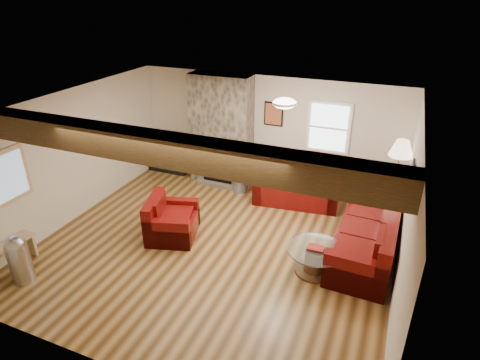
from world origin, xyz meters
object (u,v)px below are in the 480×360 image
at_px(sofa_three, 366,233).
at_px(armchair_red, 172,217).
at_px(floor_lamp, 401,153).
at_px(loveseat, 298,180).
at_px(television, 168,143).
at_px(coffee_table, 315,260).
at_px(tv_cabinet, 170,161).

xyz_separation_m(sofa_three, armchair_red, (-3.34, -0.73, -0.05)).
bearing_deg(floor_lamp, armchair_red, -150.50).
relative_size(loveseat, floor_lamp, 1.04).
relative_size(loveseat, television, 2.37).
xyz_separation_m(coffee_table, tv_cabinet, (-4.24, 2.55, 0.03)).
relative_size(sofa_three, tv_cabinet, 2.23).
relative_size(loveseat, armchair_red, 1.85).
relative_size(coffee_table, television, 1.25).
xyz_separation_m(sofa_three, coffee_table, (-0.69, -0.77, -0.21)).
height_order(loveseat, floor_lamp, floor_lamp).
relative_size(television, floor_lamp, 0.44).
distance_m(coffee_table, floor_lamp, 2.64).
xyz_separation_m(sofa_three, television, (-4.93, 1.78, 0.28)).
height_order(armchair_red, television, television).
distance_m(loveseat, television, 3.37).
bearing_deg(coffee_table, sofa_three, 48.40).
distance_m(sofa_three, floor_lamp, 1.71).
distance_m(armchair_red, television, 2.99).
bearing_deg(television, sofa_three, -19.86).
bearing_deg(loveseat, armchair_red, -135.46).
height_order(armchair_red, coffee_table, armchair_red).
height_order(sofa_three, floor_lamp, floor_lamp).
height_order(coffee_table, television, television).
xyz_separation_m(loveseat, television, (-3.34, 0.30, 0.25)).
bearing_deg(television, floor_lamp, -4.73).
bearing_deg(loveseat, coffee_table, -75.21).
xyz_separation_m(coffee_table, floor_lamp, (1.01, 2.12, 1.22)).
xyz_separation_m(television, floor_lamp, (5.25, -0.43, 0.73)).
distance_m(sofa_three, tv_cabinet, 5.24).
xyz_separation_m(sofa_three, loveseat, (-1.59, 1.48, 0.03)).
bearing_deg(armchair_red, television, 15.65).
height_order(loveseat, tv_cabinet, loveseat).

